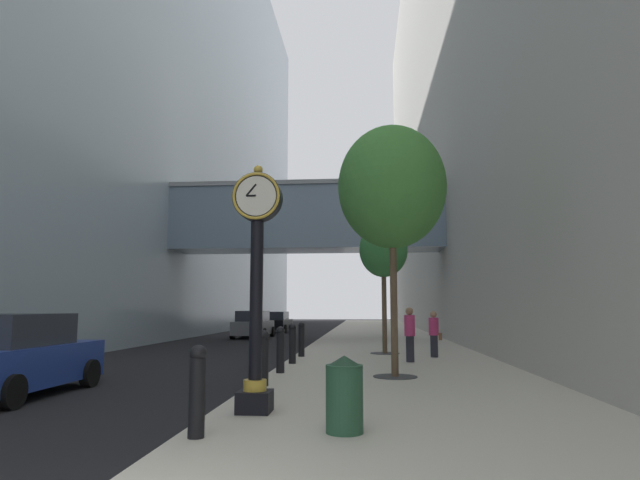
{
  "coord_description": "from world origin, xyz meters",
  "views": [
    {
      "loc": [
        2.57,
        -3.77,
        1.86
      ],
      "look_at": [
        1.04,
        14.58,
        4.19
      ],
      "focal_mm": 30.02,
      "sensor_mm": 36.0,
      "label": 1
    }
  ],
  "objects_px": {
    "trash_bin": "(344,393)",
    "car_blue_mid": "(13,356)",
    "car_grey_near": "(253,325)",
    "bollard_fifth": "(292,343)",
    "bollard_third": "(264,357)",
    "pedestrian_by_clock": "(410,333)",
    "street_tree_near": "(392,188)",
    "pedestrian_walking": "(434,333)",
    "car_black_far": "(276,322)",
    "bollard_sixth": "(301,338)",
    "street_clock": "(256,274)",
    "street_tree_mid_near": "(383,250)",
    "bollard_fourth": "(280,349)",
    "bollard_nearest": "(197,389)"
  },
  "relations": [
    {
      "from": "bollard_nearest",
      "to": "car_grey_near",
      "type": "distance_m",
      "value": 26.19
    },
    {
      "from": "street_tree_near",
      "to": "pedestrian_walking",
      "type": "distance_m",
      "value": 6.97
    },
    {
      "from": "bollard_fifth",
      "to": "pedestrian_by_clock",
      "type": "bearing_deg",
      "value": 12.01
    },
    {
      "from": "street_tree_mid_near",
      "to": "pedestrian_by_clock",
      "type": "relative_size",
      "value": 2.91
    },
    {
      "from": "bollard_sixth",
      "to": "pedestrian_walking",
      "type": "height_order",
      "value": "pedestrian_walking"
    },
    {
      "from": "bollard_third",
      "to": "pedestrian_by_clock",
      "type": "height_order",
      "value": "pedestrian_by_clock"
    },
    {
      "from": "trash_bin",
      "to": "car_blue_mid",
      "type": "bearing_deg",
      "value": 155.35
    },
    {
      "from": "bollard_fifth",
      "to": "street_clock",
      "type": "bearing_deg",
      "value": -86.87
    },
    {
      "from": "street_tree_mid_near",
      "to": "trash_bin",
      "type": "relative_size",
      "value": 4.77
    },
    {
      "from": "pedestrian_by_clock",
      "to": "pedestrian_walking",
      "type": "bearing_deg",
      "value": 60.32
    },
    {
      "from": "street_clock",
      "to": "street_tree_near",
      "type": "height_order",
      "value": "street_tree_near"
    },
    {
      "from": "bollard_nearest",
      "to": "trash_bin",
      "type": "distance_m",
      "value": 2.01
    },
    {
      "from": "car_grey_near",
      "to": "car_black_far",
      "type": "bearing_deg",
      "value": 87.89
    },
    {
      "from": "trash_bin",
      "to": "car_black_far",
      "type": "distance_m",
      "value": 32.89
    },
    {
      "from": "bollard_sixth",
      "to": "car_black_far",
      "type": "bearing_deg",
      "value": 101.92
    },
    {
      "from": "bollard_fourth",
      "to": "bollard_nearest",
      "type": "bearing_deg",
      "value": -90.0
    },
    {
      "from": "bollard_sixth",
      "to": "pedestrian_walking",
      "type": "distance_m",
      "value": 4.66
    },
    {
      "from": "bollard_fifth",
      "to": "trash_bin",
      "type": "distance_m",
      "value": 9.26
    },
    {
      "from": "bollard_fifth",
      "to": "bollard_sixth",
      "type": "height_order",
      "value": "same"
    },
    {
      "from": "car_black_far",
      "to": "car_blue_mid",
      "type": "bearing_deg",
      "value": -91.52
    },
    {
      "from": "bollard_fifth",
      "to": "car_blue_mid",
      "type": "xyz_separation_m",
      "value": [
        -5.17,
        -5.78,
        0.06
      ]
    },
    {
      "from": "pedestrian_walking",
      "to": "bollard_nearest",
      "type": "bearing_deg",
      "value": -111.19
    },
    {
      "from": "car_black_far",
      "to": "bollard_fifth",
      "type": "bearing_deg",
      "value": -79.27
    },
    {
      "from": "bollard_nearest",
      "to": "bollard_fifth",
      "type": "bearing_deg",
      "value": 90.0
    },
    {
      "from": "street_tree_near",
      "to": "car_black_far",
      "type": "xyz_separation_m",
      "value": [
        -7.39,
        26.19,
        -4.19
      ]
    },
    {
      "from": "bollard_sixth",
      "to": "car_grey_near",
      "type": "xyz_separation_m",
      "value": [
        -4.66,
        13.9,
        0.03
      ]
    },
    {
      "from": "street_tree_near",
      "to": "car_black_far",
      "type": "relative_size",
      "value": 1.57
    },
    {
      "from": "street_tree_near",
      "to": "car_grey_near",
      "type": "relative_size",
      "value": 1.53
    },
    {
      "from": "street_clock",
      "to": "trash_bin",
      "type": "bearing_deg",
      "value": -40.45
    },
    {
      "from": "bollard_nearest",
      "to": "trash_bin",
      "type": "height_order",
      "value": "bollard_nearest"
    },
    {
      "from": "car_grey_near",
      "to": "bollard_fifth",
      "type": "bearing_deg",
      "value": -74.03
    },
    {
      "from": "street_clock",
      "to": "bollard_fourth",
      "type": "xyz_separation_m",
      "value": [
        -0.42,
        5.37,
        -1.65
      ]
    },
    {
      "from": "pedestrian_walking",
      "to": "car_blue_mid",
      "type": "distance_m",
      "value": 12.85
    },
    {
      "from": "street_clock",
      "to": "car_blue_mid",
      "type": "relative_size",
      "value": 1.01
    },
    {
      "from": "car_blue_mid",
      "to": "car_black_far",
      "type": "height_order",
      "value": "car_blue_mid"
    },
    {
      "from": "bollard_fifth",
      "to": "car_black_far",
      "type": "distance_m",
      "value": 23.63
    },
    {
      "from": "bollard_nearest",
      "to": "car_blue_mid",
      "type": "bearing_deg",
      "value": 144.29
    },
    {
      "from": "pedestrian_by_clock",
      "to": "street_clock",
      "type": "bearing_deg",
      "value": -110.86
    },
    {
      "from": "bollard_sixth",
      "to": "car_grey_near",
      "type": "bearing_deg",
      "value": 108.52
    },
    {
      "from": "bollard_fourth",
      "to": "pedestrian_by_clock",
      "type": "bearing_deg",
      "value": 40.67
    },
    {
      "from": "street_tree_near",
      "to": "street_tree_mid_near",
      "type": "distance_m",
      "value": 6.91
    },
    {
      "from": "street_tree_mid_near",
      "to": "car_grey_near",
      "type": "bearing_deg",
      "value": 121.66
    },
    {
      "from": "bollard_third",
      "to": "car_blue_mid",
      "type": "bearing_deg",
      "value": -168.7
    },
    {
      "from": "trash_bin",
      "to": "car_blue_mid",
      "type": "xyz_separation_m",
      "value": [
        -7.13,
        3.27,
        0.16
      ]
    },
    {
      "from": "street_tree_near",
      "to": "bollard_third",
      "type": "bearing_deg",
      "value": -149.28
    },
    {
      "from": "bollard_fifth",
      "to": "car_blue_mid",
      "type": "height_order",
      "value": "car_blue_mid"
    },
    {
      "from": "bollard_nearest",
      "to": "street_tree_mid_near",
      "type": "distance_m",
      "value": 14.09
    },
    {
      "from": "pedestrian_by_clock",
      "to": "street_tree_mid_near",
      "type": "bearing_deg",
      "value": 102.5
    },
    {
      "from": "bollard_sixth",
      "to": "street_tree_mid_near",
      "type": "xyz_separation_m",
      "value": [
        2.99,
        1.5,
        3.26
      ]
    },
    {
      "from": "street_clock",
      "to": "pedestrian_by_clock",
      "type": "height_order",
      "value": "street_clock"
    }
  ]
}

